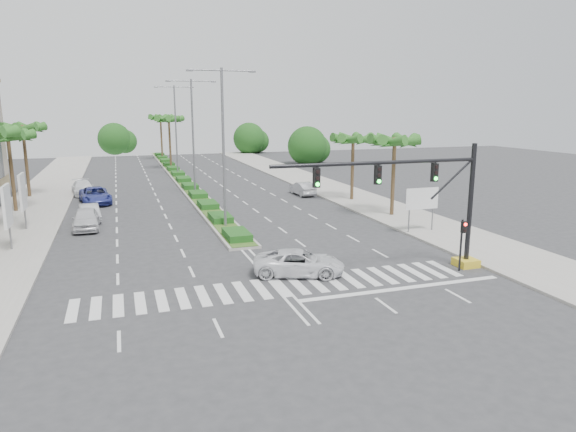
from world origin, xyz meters
The scene contains 25 objects.
ground centered at (0.00, 0.00, 0.00)m, with size 160.00×160.00×0.00m, color #333335.
footpath_right centered at (15.20, 20.00, 0.07)m, with size 6.00×120.00×0.15m, color gray.
footpath_left centered at (-15.20, 20.00, 0.07)m, with size 6.00×120.00×0.15m, color gray.
median centered at (0.00, 45.00, 0.10)m, with size 2.20×75.00×0.20m, color gray.
median_grass centered at (0.00, 45.00, 0.22)m, with size 1.80×75.00×0.04m, color #33551D.
signal_gantry centered at (9.27, 0.00, 3.46)m, with size 12.60×1.20×7.20m.
pedestrian_signal centered at (10.60, -0.68, 2.04)m, with size 0.28×0.36×3.00m.
direction_sign centered at (13.50, 7.99, 2.45)m, with size 2.70×0.11×3.40m.
billboard_near centered at (-14.50, 12.00, 2.96)m, with size 0.18×2.10×4.35m.
billboard_far centered at (-14.50, 18.00, 2.96)m, with size 0.18×2.10×4.35m.
palm_left_far centered at (-16.50, 26.00, 6.50)m, with size 4.57×4.68×7.35m.
palm_left_end centered at (-16.50, 34.00, 6.88)m, with size 4.57×4.68×7.75m.
palm_right_near centered at (14.50, 14.00, 6.20)m, with size 4.57×4.68×7.05m.
palm_right_far centered at (14.50, 22.00, 5.91)m, with size 4.57×4.68×6.75m.
palm_median_a centered at (0.00, 55.00, 7.17)m, with size 4.57×4.68×8.05m.
palm_median_b centered at (0.00, 70.00, 7.17)m, with size 4.57×4.68×8.05m.
streetlight_near centered at (0.00, 14.00, 6.81)m, with size 5.10×0.25×12.00m.
streetlight_mid centered at (0.00, 30.00, 6.81)m, with size 5.10×0.25×12.00m.
streetlight_far centered at (0.00, 46.00, 6.81)m, with size 5.10×0.25×12.00m.
car_parked_a centered at (-10.19, 17.11, 0.81)m, with size 1.91×4.74×1.61m, color silver.
car_parked_b centered at (-10.06, 20.20, 0.68)m, with size 1.43×4.10×1.35m, color #B8B8BD.
car_parked_c centered at (-9.89, 28.31, 0.79)m, with size 2.63×5.70×1.58m, color #2F3890.
car_parked_d centered at (-11.33, 34.26, 0.74)m, with size 2.07×5.10×1.48m, color white.
car_crossing centered at (1.64, 1.60, 0.70)m, with size 2.33×5.06×1.41m, color white.
car_right centered at (10.92, 26.64, 0.71)m, with size 1.50×4.29×1.42m, color #B9B8BD.
Camera 1 is at (-7.56, -24.18, 9.16)m, focal length 32.00 mm.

